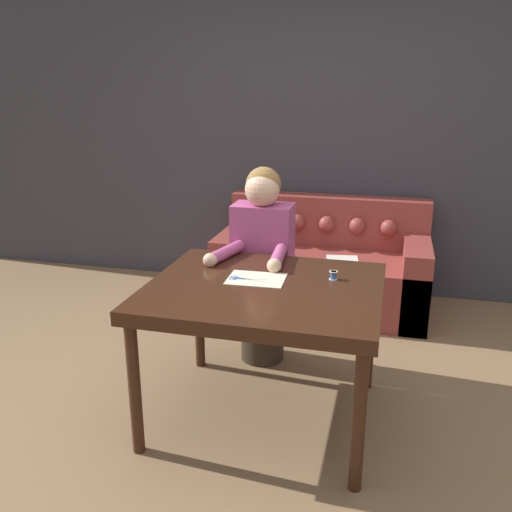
{
  "coord_description": "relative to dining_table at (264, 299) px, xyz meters",
  "views": [
    {
      "loc": [
        0.62,
        -2.5,
        1.73
      ],
      "look_at": [
        -0.06,
        0.15,
        0.86
      ],
      "focal_mm": 38.0,
      "sensor_mm": 36.0,
      "label": 1
    }
  ],
  "objects": [
    {
      "name": "person",
      "position": [
        -0.17,
        0.63,
        -0.04
      ],
      "size": [
        0.45,
        0.62,
        1.26
      ],
      "color": "#33281E",
      "rests_on": "ground_plane"
    },
    {
      "name": "pattern_paper_main",
      "position": [
        -0.06,
        0.07,
        0.08
      ],
      "size": [
        0.3,
        0.23,
        0.0
      ],
      "color": "beige",
      "rests_on": "dining_table"
    },
    {
      "name": "ground_plane",
      "position": [
        -0.02,
        0.01,
        -0.69
      ],
      "size": [
        16.0,
        16.0,
        0.0
      ],
      "primitive_type": "plane",
      "color": "#846647"
    },
    {
      "name": "wall_back",
      "position": [
        -0.02,
        2.08,
        0.61
      ],
      "size": [
        8.0,
        0.06,
        2.6
      ],
      "color": "#383842",
      "rests_on": "ground_plane"
    },
    {
      "name": "dining_table",
      "position": [
        0.0,
        0.0,
        0.0
      ],
      "size": [
        1.17,
        1.01,
        0.76
      ],
      "color": "#381E11",
      "rests_on": "ground_plane"
    },
    {
      "name": "thread_spool",
      "position": [
        0.33,
        0.17,
        0.1
      ],
      "size": [
        0.04,
        0.04,
        0.05
      ],
      "color": "#3366B2",
      "rests_on": "dining_table"
    },
    {
      "name": "scissors",
      "position": [
        -0.14,
        0.05,
        0.08
      ],
      "size": [
        0.2,
        0.07,
        0.01
      ],
      "color": "silver",
      "rests_on": "dining_table"
    },
    {
      "name": "couch",
      "position": [
        0.09,
        1.66,
        -0.38
      ],
      "size": [
        1.63,
        0.85,
        0.85
      ],
      "color": "brown",
      "rests_on": "ground_plane"
    }
  ]
}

